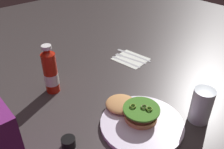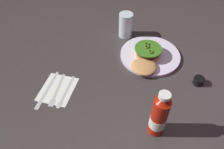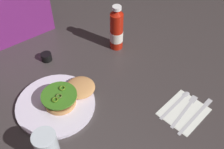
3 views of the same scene
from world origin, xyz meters
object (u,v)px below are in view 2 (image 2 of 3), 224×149
(burger_sandwich, at_px, (146,57))
(ketchup_bottle, at_px, (159,116))
(butter_knife, at_px, (46,91))
(dinner_plate, at_px, (150,55))
(fork_utensil, at_px, (56,92))
(condiment_cup, at_px, (199,81))
(water_glass, at_px, (126,25))
(napkin, at_px, (58,89))
(spoon_utensil, at_px, (64,96))

(burger_sandwich, relative_size, ketchup_bottle, 1.02)
(butter_knife, bearing_deg, dinner_plate, 139.22)
(burger_sandwich, distance_m, fork_utensil, 0.44)
(ketchup_bottle, distance_m, fork_utensil, 0.44)
(dinner_plate, relative_size, fork_utensil, 1.63)
(burger_sandwich, xyz_separation_m, condiment_cup, (0.04, 0.25, -0.02))
(water_glass, xyz_separation_m, napkin, (0.47, -0.13, -0.06))
(water_glass, bearing_deg, burger_sandwich, 45.75)
(napkin, xyz_separation_m, butter_knife, (0.03, -0.04, 0.00))
(burger_sandwich, height_order, napkin, burger_sandwich)
(water_glass, bearing_deg, spoon_utensil, -9.54)
(dinner_plate, relative_size, napkin, 1.80)
(burger_sandwich, xyz_separation_m, butter_knife, (0.34, -0.33, -0.03))
(burger_sandwich, distance_m, ketchup_bottle, 0.36)
(burger_sandwich, bearing_deg, spoon_utensil, -37.12)
(water_glass, bearing_deg, napkin, -15.16)
(dinner_plate, distance_m, fork_utensil, 0.48)
(napkin, relative_size, spoon_utensil, 0.91)
(spoon_utensil, bearing_deg, water_glass, 170.46)
(dinner_plate, height_order, ketchup_bottle, ketchup_bottle)
(water_glass, relative_size, butter_knife, 0.61)
(burger_sandwich, bearing_deg, fork_utensil, -41.63)
(dinner_plate, relative_size, condiment_cup, 6.41)
(dinner_plate, xyz_separation_m, water_glass, (-0.11, -0.17, 0.06))
(ketchup_bottle, distance_m, water_glass, 0.58)
(condiment_cup, distance_m, napkin, 0.61)
(napkin, xyz_separation_m, spoon_utensil, (0.02, 0.04, 0.00))
(spoon_utensil, bearing_deg, dinner_plate, 146.02)
(ketchup_bottle, relative_size, water_glass, 1.62)
(dinner_plate, bearing_deg, napkin, -40.02)
(butter_knife, height_order, spoon_utensil, same)
(ketchup_bottle, bearing_deg, dinner_plate, -160.72)
(dinner_plate, bearing_deg, butter_knife, -40.78)
(water_glass, height_order, napkin, water_glass)
(ketchup_bottle, bearing_deg, butter_knife, -88.79)
(water_glass, bearing_deg, condiment_cup, 64.22)
(burger_sandwich, height_order, water_glass, water_glass)
(dinner_plate, distance_m, spoon_utensil, 0.46)
(dinner_plate, height_order, spoon_utensil, dinner_plate)
(napkin, bearing_deg, fork_utensil, 14.57)
(napkin, bearing_deg, butter_knife, -48.14)
(water_glass, relative_size, condiment_cup, 2.86)
(burger_sandwich, distance_m, butter_knife, 0.48)
(water_glass, distance_m, spoon_utensil, 0.50)
(ketchup_bottle, xyz_separation_m, condiment_cup, (-0.29, 0.11, -0.08))
(fork_utensil, bearing_deg, water_glass, 165.87)
(fork_utensil, bearing_deg, napkin, -165.43)
(condiment_cup, xyz_separation_m, napkin, (0.27, -0.54, -0.02))
(butter_knife, bearing_deg, condiment_cup, 117.61)
(condiment_cup, bearing_deg, ketchup_bottle, -20.41)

